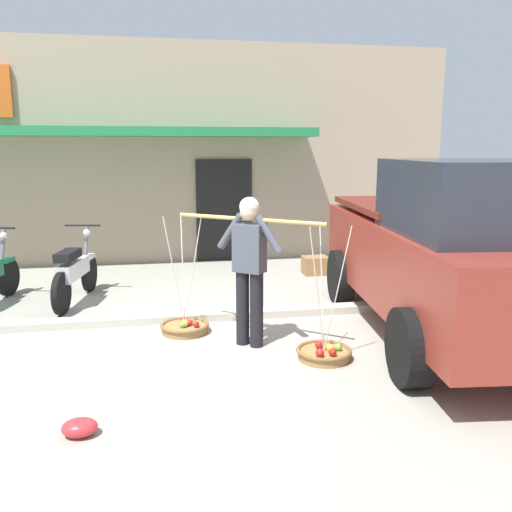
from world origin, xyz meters
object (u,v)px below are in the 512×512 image
(fruit_vendor, at_px, (249,261))
(wooden_crate, at_px, (315,265))
(parked_truck, at_px, (454,252))
(fruit_basket_right_side, at_px, (324,352))
(motorcycle_second_in_row, at_px, (75,272))
(plastic_litter_bag, at_px, (80,428))
(fruit_basket_left_side, at_px, (185,326))

(fruit_vendor, height_order, wooden_crate, fruit_vendor)
(wooden_crate, bearing_deg, parked_truck, -79.80)
(fruit_basket_right_side, xyz_separation_m, wooden_crate, (1.06, 3.89, 0.08))
(motorcycle_second_in_row, distance_m, plastic_litter_bag, 4.00)
(fruit_vendor, bearing_deg, plastic_litter_bag, -133.38)
(motorcycle_second_in_row, relative_size, plastic_litter_bag, 6.44)
(fruit_vendor, distance_m, plastic_litter_bag, 2.58)
(fruit_basket_right_side, distance_m, motorcycle_second_in_row, 4.02)
(fruit_basket_left_side, distance_m, parked_truck, 3.32)
(wooden_crate, bearing_deg, fruit_basket_right_side, -105.22)
(fruit_basket_left_side, height_order, plastic_litter_bag, fruit_basket_left_side)
(fruit_basket_left_side, xyz_separation_m, motorcycle_second_in_row, (-1.48, 1.64, 0.38))
(plastic_litter_bag, bearing_deg, fruit_basket_right_side, 26.57)
(wooden_crate, bearing_deg, fruit_basket_left_side, -131.93)
(parked_truck, xyz_separation_m, wooden_crate, (-0.62, 3.46, -0.87))
(fruit_basket_left_side, xyz_separation_m, plastic_litter_bag, (-0.95, -2.31, -0.01))
(parked_truck, bearing_deg, fruit_vendor, 176.56)
(fruit_basket_left_side, bearing_deg, parked_truck, -12.84)
(fruit_basket_left_side, relative_size, plastic_litter_bag, 5.18)
(fruit_basket_left_side, bearing_deg, fruit_vendor, -38.48)
(fruit_vendor, xyz_separation_m, fruit_basket_right_side, (0.71, -0.57, -0.90))
(fruit_basket_left_side, distance_m, plastic_litter_bag, 2.50)
(motorcycle_second_in_row, relative_size, wooden_crate, 4.10)
(fruit_vendor, height_order, parked_truck, parked_truck)
(fruit_basket_left_side, relative_size, parked_truck, 0.30)
(parked_truck, bearing_deg, wooden_crate, 100.20)
(parked_truck, bearing_deg, plastic_litter_bag, -158.31)
(fruit_vendor, relative_size, plastic_litter_bag, 6.05)
(fruit_vendor, bearing_deg, parked_truck, -3.44)
(fruit_vendor, height_order, fruit_basket_right_side, fruit_vendor)
(fruit_basket_right_side, relative_size, parked_truck, 0.30)
(fruit_vendor, relative_size, fruit_basket_right_side, 1.17)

